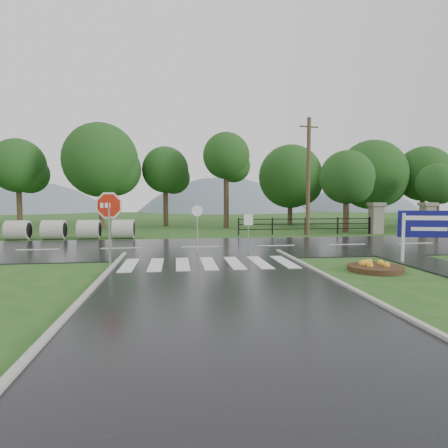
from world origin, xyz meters
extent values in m
plane|color=#254F1A|center=(0.00, 0.00, 0.00)|extent=(120.00, 120.00, 0.00)
cube|color=black|center=(0.00, 10.00, 0.00)|extent=(90.00, 8.00, 0.04)
cube|color=black|center=(8.50, 4.00, 0.00)|extent=(2.20, 11.00, 0.04)
cube|color=silver|center=(-3.00, 5.00, 0.06)|extent=(0.50, 2.80, 0.02)
cube|color=silver|center=(-2.00, 5.00, 0.06)|extent=(0.50, 2.80, 0.02)
cube|color=silver|center=(-1.00, 5.00, 0.06)|extent=(0.50, 2.80, 0.02)
cube|color=silver|center=(0.00, 5.00, 0.06)|extent=(0.50, 2.80, 0.02)
cube|color=silver|center=(1.00, 5.00, 0.06)|extent=(0.50, 2.80, 0.02)
cube|color=silver|center=(2.00, 5.00, 0.06)|extent=(0.50, 2.80, 0.02)
cube|color=silver|center=(3.00, 5.00, 0.06)|extent=(0.50, 2.80, 0.02)
cube|color=#A3A39B|center=(-3.55, -4.00, 0.00)|extent=(0.15, 24.00, 0.12)
cube|color=gray|center=(13.00, 16.00, 1.00)|extent=(0.80, 0.80, 2.00)
cube|color=#6B6659|center=(13.00, 16.00, 2.12)|extent=(1.00, 1.00, 0.24)
cube|color=gray|center=(17.00, 16.00, 1.00)|extent=(0.80, 0.80, 2.00)
cube|color=#6B6659|center=(17.00, 16.00, 2.12)|extent=(1.00, 1.00, 0.24)
cube|color=black|center=(7.75, 16.00, 0.40)|extent=(9.50, 0.05, 0.05)
cube|color=black|center=(7.75, 16.00, 0.75)|extent=(9.50, 0.05, 0.05)
cube|color=black|center=(7.75, 16.00, 1.10)|extent=(9.50, 0.05, 0.05)
cube|color=black|center=(3.00, 16.00, 0.60)|extent=(0.08, 0.08, 1.20)
cube|color=black|center=(12.50, 16.00, 0.60)|extent=(0.08, 0.08, 1.20)
cube|color=black|center=(17.50, 16.00, 0.60)|extent=(0.08, 0.08, 1.20)
sphere|color=slate|center=(-28.00, 65.00, -14.40)|extent=(40.00, 40.00, 40.00)
sphere|color=slate|center=(8.00, 65.00, -17.28)|extent=(48.00, 48.00, 48.00)
sphere|color=slate|center=(36.00, 65.00, -12.96)|extent=(36.00, 36.00, 36.00)
cylinder|color=#9E9B93|center=(-10.86, 15.00, 0.60)|extent=(1.30, 1.20, 1.20)
cylinder|color=#9E9B93|center=(-8.76, 15.00, 0.60)|extent=(1.30, 1.20, 1.20)
cylinder|color=#9E9B93|center=(-6.66, 15.00, 0.60)|extent=(1.30, 1.20, 1.20)
cylinder|color=#9E9B93|center=(-4.56, 15.00, 0.60)|extent=(1.30, 1.20, 1.20)
cube|color=#939399|center=(-3.64, 4.72, 1.10)|extent=(0.07, 0.07, 2.19)
cylinder|color=white|center=(-3.64, 4.73, 2.30)|extent=(1.31, 0.17, 1.32)
cylinder|color=#B81E0C|center=(-3.64, 4.72, 2.30)|extent=(1.14, 0.16, 1.15)
cube|color=silver|center=(7.73, 4.58, 0.98)|extent=(0.12, 0.12, 1.97)
cube|color=navy|center=(8.81, 4.58, 1.52)|extent=(2.30, 0.65, 1.08)
cube|color=white|center=(8.81, 4.55, 1.77)|extent=(1.81, 0.48, 0.18)
cube|color=white|center=(8.81, 4.55, 1.33)|extent=(1.34, 0.35, 0.15)
cylinder|color=#332111|center=(5.72, 3.05, 0.09)|extent=(1.89, 1.89, 0.19)
cube|color=#939399|center=(2.02, 7.47, 0.86)|extent=(0.04, 0.04, 1.72)
cube|color=white|center=(2.02, 7.45, 1.58)|extent=(0.41, 0.08, 0.50)
cylinder|color=#939399|center=(-0.25, 8.30, 1.04)|extent=(0.06, 0.06, 2.07)
cylinder|color=white|center=(-0.25, 8.28, 1.97)|extent=(0.52, 0.02, 0.52)
cylinder|color=#473523|center=(7.72, 15.50, 3.99)|extent=(0.27, 0.27, 7.99)
cube|color=brown|center=(7.72, 15.50, 7.37)|extent=(1.41, 0.37, 0.09)
cylinder|color=#3D2B1C|center=(11.44, 17.50, 1.72)|extent=(0.48, 0.48, 3.44)
sphere|color=#163F13|center=(11.44, 17.50, 4.12)|extent=(3.99, 3.99, 3.99)
cylinder|color=#3D2B1C|center=(18.79, 17.50, 1.54)|extent=(0.40, 0.40, 3.08)
sphere|color=#163F13|center=(18.79, 17.50, 3.70)|extent=(3.10, 3.10, 3.10)
camera|label=1|loc=(-1.22, -9.19, 2.57)|focal=30.00mm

